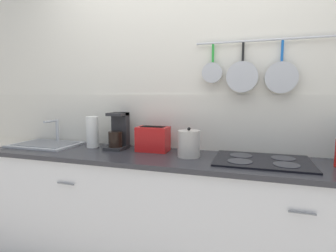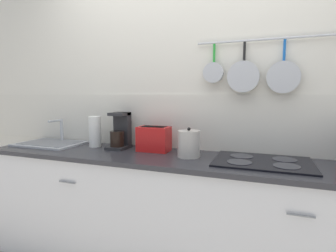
{
  "view_description": "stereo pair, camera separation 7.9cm",
  "coord_description": "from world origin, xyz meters",
  "views": [
    {
      "loc": [
        0.49,
        -1.79,
        1.35
      ],
      "look_at": [
        -0.08,
        0.0,
        1.13
      ],
      "focal_mm": 28.0,
      "sensor_mm": 36.0,
      "label": 1
    },
    {
      "loc": [
        0.57,
        -1.76,
        1.35
      ],
      "look_at": [
        -0.08,
        0.0,
        1.13
      ],
      "focal_mm": 28.0,
      "sensor_mm": 36.0,
      "label": 2
    }
  ],
  "objects": [
    {
      "name": "coffee_maker",
      "position": [
        -0.56,
        0.14,
        1.03
      ],
      "size": [
        0.15,
        0.2,
        0.3
      ],
      "color": "#262628",
      "rests_on": "countertop"
    },
    {
      "name": "paper_towel_roll",
      "position": [
        -0.8,
        0.12,
        1.04
      ],
      "size": [
        0.1,
        0.1,
        0.26
      ],
      "color": "white",
      "rests_on": "countertop"
    },
    {
      "name": "toaster",
      "position": [
        -0.25,
        0.13,
        1.01
      ],
      "size": [
        0.27,
        0.16,
        0.2
      ],
      "color": "red",
      "rests_on": "countertop"
    },
    {
      "name": "countertop",
      "position": [
        0.0,
        0.0,
        0.89
      ],
      "size": [
        3.13,
        0.57,
        0.03
      ],
      "color": "#2D2D33",
      "rests_on": "cabinet_base"
    },
    {
      "name": "cooktop",
      "position": [
        0.57,
        0.04,
        0.91
      ],
      "size": [
        0.62,
        0.45,
        0.01
      ],
      "color": "black",
      "rests_on": "countertop"
    },
    {
      "name": "kettle",
      "position": [
        0.07,
        0.03,
        1.0
      ],
      "size": [
        0.16,
        0.16,
        0.22
      ],
      "color": "beige",
      "rests_on": "countertop"
    },
    {
      "name": "cabinet_base",
      "position": [
        0.0,
        -0.0,
        0.44
      ],
      "size": [
        3.09,
        0.54,
        0.87
      ],
      "color": "silver",
      "rests_on": "ground_plane"
    },
    {
      "name": "sink_basin",
      "position": [
        -1.24,
        0.07,
        0.92
      ],
      "size": [
        0.56,
        0.4,
        0.22
      ],
      "color": "#B7BABF",
      "rests_on": "countertop"
    },
    {
      "name": "wall_back",
      "position": [
        0.0,
        0.32,
        1.27
      ],
      "size": [
        7.2,
        0.15,
        2.6
      ],
      "color": "silver",
      "rests_on": "ground_plane"
    }
  ]
}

